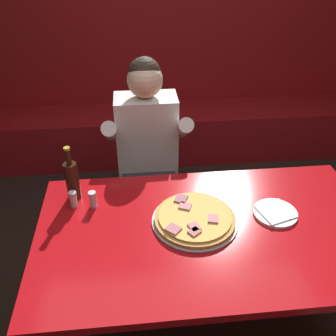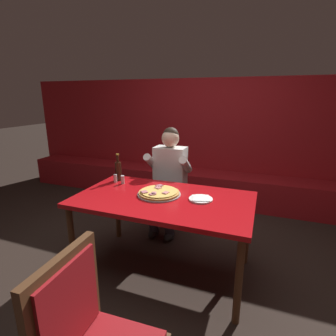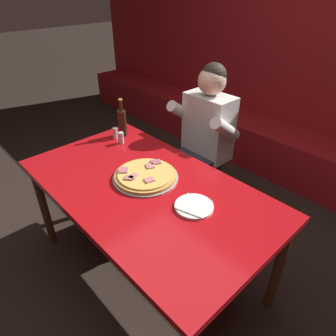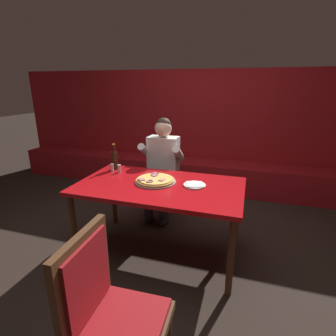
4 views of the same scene
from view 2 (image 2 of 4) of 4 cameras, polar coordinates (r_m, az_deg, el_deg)
ground_plane at (r=2.74m, az=-0.98°, el=-21.09°), size 24.00×24.00×0.00m
booth_wall_panel at (r=4.36m, az=9.58°, el=6.24°), size 6.80×0.16×1.90m
booth_bench at (r=4.23m, az=8.30°, el=-4.08°), size 6.46×0.48×0.46m
main_dining_table at (r=2.40m, az=-1.06°, el=-8.00°), size 1.58×0.90×0.75m
pizza at (r=2.43m, az=-1.98°, el=-5.41°), size 0.40×0.40×0.05m
plate_white_paper at (r=2.34m, az=7.14°, el=-6.68°), size 0.21×0.21×0.02m
beer_bottle at (r=2.86m, az=-10.77°, el=-0.52°), size 0.07×0.07×0.29m
shaker_red_pepper_flakes at (r=2.82m, az=-11.39°, el=-2.31°), size 0.04×0.04×0.09m
shaker_oregano at (r=2.77m, az=-9.84°, el=-2.59°), size 0.04×0.04×0.09m
diner_seated_blue_shirt at (r=3.14m, az=-0.02°, el=-1.70°), size 0.53×0.53×1.27m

